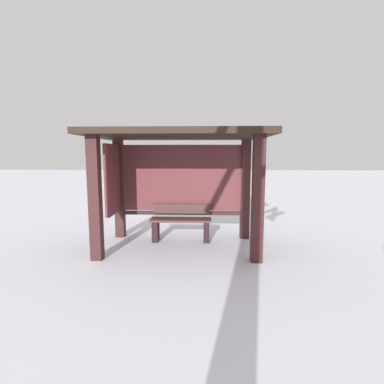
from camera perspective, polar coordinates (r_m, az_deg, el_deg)
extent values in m
plane|color=silver|center=(5.74, -2.53, -10.94)|extent=(60.00, 60.00, 0.00)
cube|color=#391C1C|center=(5.12, -18.75, -1.29)|extent=(0.19, 0.19, 2.13)
cube|color=#391C1C|center=(4.87, 12.98, -1.51)|extent=(0.19, 0.19, 2.13)
cube|color=#391C1C|center=(6.45, -14.27, 0.58)|extent=(0.19, 0.19, 2.13)
cube|color=#391C1C|center=(6.25, 10.57, 0.48)|extent=(0.19, 0.19, 2.13)
cube|color=black|center=(5.47, -2.66, 11.39)|extent=(3.30, 1.98, 0.11)
cube|color=brown|center=(6.18, -2.06, 2.83)|extent=(2.55, 0.08, 1.41)
cube|color=#391C1C|center=(6.26, -2.04, -4.19)|extent=(2.55, 0.06, 0.08)
cube|color=brown|center=(5.99, -15.59, 2.42)|extent=(0.08, 0.78, 1.41)
cube|color=#492E2C|center=(6.01, -2.23, -5.55)|extent=(1.27, 0.36, 0.05)
cube|color=#492E2C|center=(6.13, -2.12, -3.36)|extent=(1.20, 0.04, 0.20)
cube|color=black|center=(6.05, 2.87, -7.82)|extent=(0.12, 0.31, 0.44)
cube|color=black|center=(6.13, -7.24, -7.67)|extent=(0.12, 0.31, 0.44)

